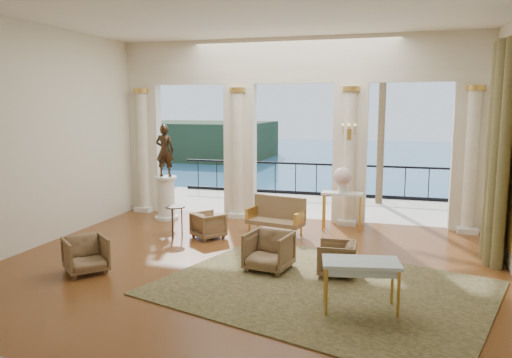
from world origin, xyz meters
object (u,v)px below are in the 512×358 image
(game_table, at_px, (361,266))
(pedestal, at_px, (166,199))
(armchair_b, at_px, (269,249))
(settee, at_px, (277,216))
(armchair_d, at_px, (209,224))
(console_table, at_px, (342,199))
(armchair_c, at_px, (337,257))
(armchair_a, at_px, (86,253))
(side_table, at_px, (175,211))
(statue, at_px, (165,151))

(game_table, height_order, pedestal, pedestal)
(armchair_b, distance_m, settee, 2.50)
(armchair_b, height_order, armchair_d, armchair_b)
(armchair_d, bearing_deg, console_table, -113.75)
(armchair_b, relative_size, armchair_c, 1.18)
(armchair_c, distance_m, pedestal, 5.59)
(settee, bearing_deg, pedestal, 179.96)
(armchair_a, distance_m, armchair_b, 3.17)
(side_table, bearing_deg, armchair_c, -21.90)
(armchair_b, bearing_deg, armchair_c, 12.03)
(armchair_b, height_order, pedestal, pedestal)
(pedestal, xyz_separation_m, statue, (0.00, 0.00, 1.22))
(armchair_a, height_order, settee, settee)
(armchair_c, distance_m, armchair_d, 3.40)
(armchair_c, xyz_separation_m, statue, (-4.70, 3.02, 1.43))
(armchair_b, relative_size, console_table, 0.80)
(game_table, distance_m, pedestal, 6.83)
(armchair_b, bearing_deg, side_table, 157.60)
(armchair_d, bearing_deg, side_table, 48.09)
(armchair_b, height_order, game_table, armchair_b)
(settee, distance_m, console_table, 1.59)
(pedestal, bearing_deg, side_table, -57.08)
(game_table, bearing_deg, side_table, 134.84)
(statue, relative_size, console_table, 1.38)
(side_table, bearing_deg, armchair_d, 11.04)
(armchair_d, height_order, statue, statue)
(armchair_d, height_order, pedestal, pedestal)
(game_table, height_order, console_table, console_table)
(armchair_d, height_order, game_table, game_table)
(game_table, bearing_deg, pedestal, 128.91)
(armchair_c, bearing_deg, game_table, 16.79)
(armchair_d, bearing_deg, game_table, 176.25)
(armchair_a, relative_size, side_table, 1.00)
(armchair_d, bearing_deg, statue, -2.06)
(game_table, relative_size, statue, 0.89)
(armchair_c, relative_size, armchair_d, 1.02)
(console_table, distance_m, side_table, 3.80)
(settee, xyz_separation_m, console_table, (1.36, 0.75, 0.32))
(armchair_b, height_order, armchair_c, armchair_b)
(armchair_a, distance_m, console_table, 5.76)
(armchair_a, relative_size, game_table, 0.60)
(settee, distance_m, side_table, 2.26)
(side_table, bearing_deg, settee, 23.62)
(armchair_b, distance_m, console_table, 3.34)
(armchair_a, relative_size, settee, 0.51)
(statue, xyz_separation_m, console_table, (4.41, 0.12, -1.01))
(armchair_b, xyz_separation_m, settee, (-0.47, 2.45, 0.04))
(statue, height_order, side_table, statue)
(armchair_a, distance_m, game_table, 4.71)
(side_table, bearing_deg, pedestal, 122.92)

